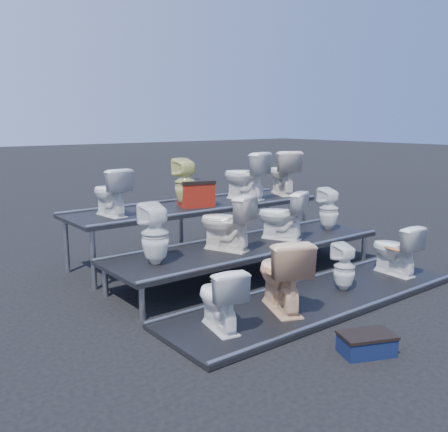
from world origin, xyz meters
TOP-DOWN VIEW (x-y plane):
  - ground at (0.00, 0.00)m, footprint 80.00×80.00m
  - tier_front at (0.00, -1.30)m, footprint 4.20×1.20m
  - tier_mid at (0.00, 0.00)m, footprint 4.20×1.20m
  - tier_back at (0.00, 1.30)m, footprint 4.20×1.20m
  - toilet_0 at (-1.52, -1.30)m, footprint 0.51×0.73m
  - toilet_1 at (-0.64, -1.30)m, footprint 0.77×0.96m
  - toilet_2 at (0.48, -1.30)m, footprint 0.31×0.32m
  - toilet_3 at (1.57, -1.30)m, footprint 0.44×0.72m
  - toilet_4 at (-1.52, 0.00)m, footprint 0.35×0.36m
  - toilet_5 at (-0.43, 0.00)m, footprint 0.68×0.86m
  - toilet_6 at (0.61, 0.00)m, footprint 0.65×0.81m
  - toilet_7 at (1.67, 0.00)m, footprint 0.35×0.36m
  - toilet_8 at (-1.48, 1.30)m, footprint 0.44×0.70m
  - toilet_9 at (-0.21, 1.30)m, footprint 0.36×0.37m
  - toilet_10 at (1.00, 1.30)m, footprint 0.65×0.89m
  - toilet_11 at (1.90, 1.30)m, footprint 0.72×0.90m
  - red_crate at (-0.06, 1.24)m, footprint 0.60×0.53m
  - step_stool at (-0.69, -2.52)m, footprint 0.57×0.47m

SIDE VIEW (x-z plane):
  - ground at x=0.00m, z-range 0.00..0.00m
  - tier_front at x=0.00m, z-range 0.00..0.06m
  - step_stool at x=-0.69m, z-range 0.00..0.18m
  - tier_mid at x=0.00m, z-range 0.00..0.46m
  - toilet_2 at x=0.48m, z-range 0.06..0.66m
  - toilet_0 at x=-1.52m, z-range 0.06..0.74m
  - toilet_3 at x=1.57m, z-range 0.06..0.78m
  - tier_back at x=0.00m, z-range 0.00..0.86m
  - toilet_1 at x=-0.64m, z-range 0.06..0.91m
  - toilet_7 at x=1.67m, z-range 0.46..1.14m
  - toilet_6 at x=0.61m, z-range 0.46..1.18m
  - toilet_4 at x=-1.52m, z-range 0.46..1.21m
  - toilet_5 at x=-0.43m, z-range 0.46..1.23m
  - red_crate at x=-0.06m, z-range 0.86..1.22m
  - toilet_8 at x=-1.48m, z-range 0.86..1.54m
  - toilet_9 at x=-0.21m, z-range 0.86..1.62m
  - toilet_11 at x=1.90m, z-range 0.86..1.66m
  - toilet_10 at x=1.00m, z-range 0.86..1.67m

